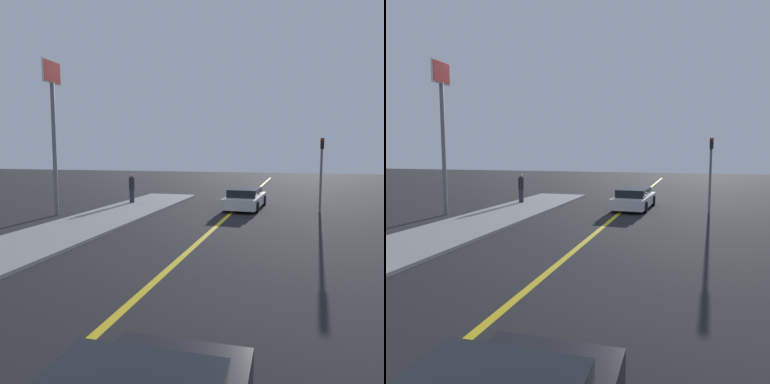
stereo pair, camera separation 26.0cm
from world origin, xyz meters
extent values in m
cube|color=gold|center=(0.00, 18.00, 0.00)|extent=(0.20, 60.00, 0.01)
cube|color=gray|center=(-5.44, 13.23, 0.05)|extent=(3.41, 26.46, 0.11)
cube|color=silver|center=(0.48, 21.63, 0.45)|extent=(1.96, 4.66, 0.56)
cube|color=black|center=(0.48, 21.40, 0.94)|extent=(1.66, 2.59, 0.42)
cylinder|color=black|center=(-0.30, 23.09, 0.30)|extent=(0.25, 0.61, 0.61)
cylinder|color=black|center=(1.38, 23.01, 0.30)|extent=(0.25, 0.61, 0.61)
cylinder|color=black|center=(-0.42, 20.24, 0.30)|extent=(0.25, 0.61, 0.61)
cylinder|color=black|center=(1.25, 20.17, 0.30)|extent=(0.25, 0.61, 0.61)
cylinder|color=#282D3D|center=(-6.39, 21.38, 0.49)|extent=(0.29, 0.29, 0.76)
cylinder|color=#232328|center=(-6.39, 21.38, 1.25)|extent=(0.34, 0.34, 0.76)
sphere|color=tan|center=(-6.39, 21.38, 1.75)|extent=(0.22, 0.22, 0.22)
cylinder|color=slate|center=(4.45, 21.25, 1.93)|extent=(0.12, 0.12, 3.87)
cube|color=black|center=(4.45, 21.07, 3.59)|extent=(0.18, 0.18, 0.55)
sphere|color=red|center=(4.45, 20.98, 3.76)|extent=(0.14, 0.14, 0.14)
cylinder|color=slate|center=(-8.31, 16.66, 3.26)|extent=(0.20, 0.20, 6.53)
cube|color=silver|center=(-8.31, 16.66, 7.01)|extent=(0.08, 1.35, 1.10)
cube|color=red|center=(-8.31, 16.66, 7.01)|extent=(0.12, 1.23, 0.98)
camera|label=1|loc=(3.29, 0.67, 3.14)|focal=35.00mm
camera|label=2|loc=(3.54, 0.74, 3.14)|focal=35.00mm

